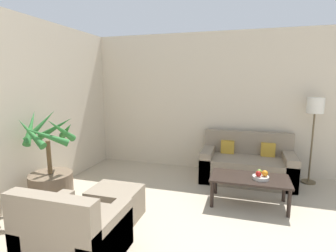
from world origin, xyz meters
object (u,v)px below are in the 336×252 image
(armchair, at_px, (74,235))
(apple_green, at_px, (259,172))
(floor_lamp, at_px, (315,113))
(fruit_bowl, at_px, (261,178))
(coffee_table, at_px, (249,181))
(apple_red, at_px, (259,174))
(ottoman, at_px, (116,203))
(orange_fruit, at_px, (265,173))
(sofa_loveseat, at_px, (247,165))
(potted_palm, at_px, (51,178))

(armchair, bearing_deg, apple_green, 44.79)
(floor_lamp, bearing_deg, fruit_bowl, -126.43)
(apple_green, bearing_deg, coffee_table, -163.55)
(apple_red, bearing_deg, coffee_table, 151.85)
(ottoman, bearing_deg, coffee_table, 28.09)
(orange_fruit, bearing_deg, apple_green, 138.69)
(fruit_bowl, bearing_deg, armchair, -136.57)
(sofa_loveseat, distance_m, coffee_table, 0.98)
(coffee_table, bearing_deg, sofa_loveseat, 92.10)
(apple_green, height_order, armchair, armchair)
(ottoman, bearing_deg, orange_fruit, 24.90)
(potted_palm, bearing_deg, armchair, -41.53)
(sofa_loveseat, xyz_separation_m, apple_green, (0.16, -0.94, 0.21))
(coffee_table, relative_size, armchair, 1.23)
(coffee_table, distance_m, orange_fruit, 0.24)
(coffee_table, relative_size, apple_green, 14.86)
(fruit_bowl, relative_size, armchair, 0.25)
(potted_palm, relative_size, coffee_table, 1.26)
(potted_palm, bearing_deg, floor_lamp, 27.88)
(armchair, bearing_deg, floor_lamp, 47.18)
(sofa_loveseat, height_order, armchair, sofa_loveseat)
(potted_palm, bearing_deg, sofa_loveseat, 33.87)
(coffee_table, bearing_deg, armchair, -133.70)
(potted_palm, distance_m, fruit_bowl, 2.98)
(sofa_loveseat, bearing_deg, apple_red, -81.85)
(fruit_bowl, distance_m, armchair, 2.51)
(sofa_loveseat, bearing_deg, ottoman, -131.13)
(floor_lamp, height_order, fruit_bowl, floor_lamp)
(floor_lamp, height_order, ottoman, floor_lamp)
(floor_lamp, relative_size, apple_green, 20.36)
(orange_fruit, bearing_deg, coffee_table, 173.21)
(coffee_table, xyz_separation_m, apple_green, (0.13, 0.04, 0.13))
(sofa_loveseat, xyz_separation_m, floor_lamp, (1.06, 0.18, 0.96))
(floor_lamp, height_order, orange_fruit, floor_lamp)
(sofa_loveseat, bearing_deg, fruit_bowl, -79.78)
(sofa_loveseat, height_order, coffee_table, sofa_loveseat)
(orange_fruit, bearing_deg, sofa_loveseat, 103.19)
(ottoman, bearing_deg, fruit_bowl, 25.40)
(apple_green, xyz_separation_m, orange_fruit, (0.07, -0.06, 0.01))
(coffee_table, bearing_deg, ottoman, -151.91)
(floor_lamp, bearing_deg, coffee_table, -131.44)
(apple_red, bearing_deg, armchair, -136.58)
(potted_palm, height_order, armchair, potted_palm)
(armchair, distance_m, ottoman, 0.86)
(floor_lamp, relative_size, armchair, 1.69)
(potted_palm, height_order, floor_lamp, floor_lamp)
(coffee_table, distance_m, ottoman, 1.90)
(potted_palm, relative_size, floor_lamp, 0.92)
(fruit_bowl, xyz_separation_m, ottoman, (-1.82, -0.86, -0.23))
(fruit_bowl, height_order, apple_red, apple_red)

